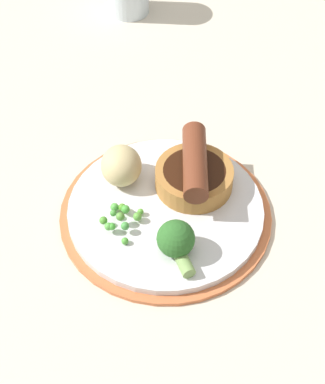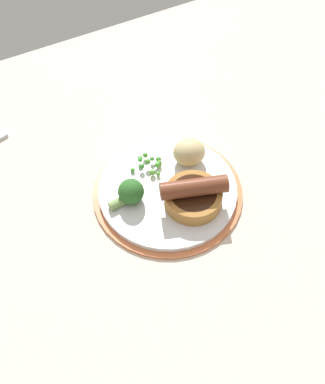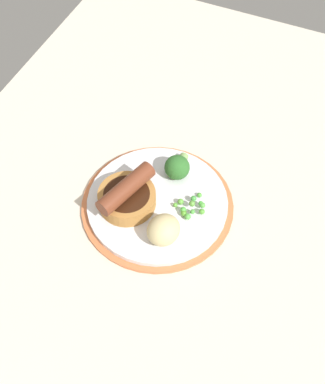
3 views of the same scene
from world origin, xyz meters
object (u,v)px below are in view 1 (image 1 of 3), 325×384
object	(u,v)px
pea_pile	(120,218)
potato_chunk_1	(121,166)
dinner_plate	(166,212)
sausage_pudding	(195,175)
broccoli_floret_near	(176,241)

from	to	relation	value
pea_pile	potato_chunk_1	world-z (taller)	potato_chunk_1
potato_chunk_1	pea_pile	bearing A→B (deg)	-16.05
dinner_plate	potato_chunk_1	size ratio (longest dim) A/B	4.59
pea_pile	potato_chunk_1	bearing A→B (deg)	163.95
sausage_pudding	potato_chunk_1	bearing A→B (deg)	-98.16
sausage_pudding	potato_chunk_1	distance (cm)	8.42
sausage_pudding	pea_pile	size ratio (longest dim) A/B	1.91
potato_chunk_1	broccoli_floret_near	bearing A→B (deg)	13.24
dinner_plate	sausage_pudding	distance (cm)	5.32
dinner_plate	broccoli_floret_near	bearing A→B (deg)	-6.94
broccoli_floret_near	potato_chunk_1	distance (cm)	12.04
pea_pile	broccoli_floret_near	size ratio (longest dim) A/B	0.94
dinner_plate	sausage_pudding	world-z (taller)	sausage_pudding
sausage_pudding	pea_pile	xyz separation A→B (cm)	(2.56, -9.36, -1.14)
dinner_plate	potato_chunk_1	xyz separation A→B (cm)	(-5.64, -3.50, 3.01)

